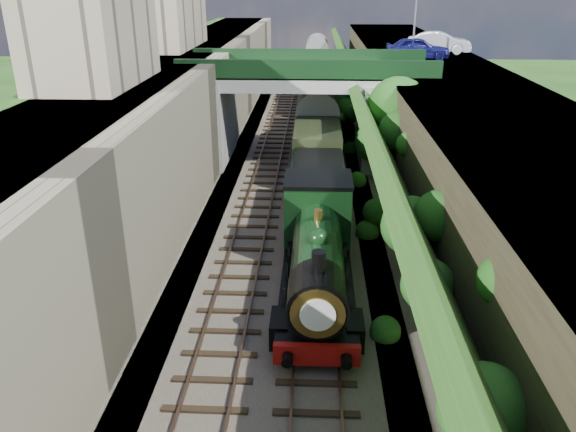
{
  "coord_description": "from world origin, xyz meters",
  "views": [
    {
      "loc": [
        0.99,
        -13.13,
        11.62
      ],
      "look_at": [
        0.0,
        7.7,
        2.83
      ],
      "focal_mm": 35.0,
      "sensor_mm": 36.0,
      "label": 1
    }
  ],
  "objects": [
    {
      "name": "ground",
      "position": [
        0.0,
        0.0,
        0.0
      ],
      "size": [
        160.0,
        160.0,
        0.0
      ],
      "primitive_type": "plane",
      "color": "#1E4714",
      "rests_on": "ground"
    },
    {
      "name": "track_right",
      "position": [
        1.2,
        20.0,
        0.25
      ],
      "size": [
        2.5,
        90.0,
        0.2
      ],
      "color": "black",
      "rests_on": "trackbed"
    },
    {
      "name": "coach_rear",
      "position": [
        1.2,
        63.69,
        2.05
      ],
      "size": [
        2.9,
        18.0,
        3.7
      ],
      "color": "black",
      "rests_on": "trackbed"
    },
    {
      "name": "car_blue",
      "position": [
        8.42,
        29.65,
        7.04
      ],
      "size": [
        4.67,
        1.97,
        1.58
      ],
      "primitive_type": "imported",
      "rotation": [
        0.0,
        0.0,
        1.55
      ],
      "color": "navy",
      "rests_on": "street_plateau_right"
    },
    {
      "name": "street_plateau_right",
      "position": [
        9.5,
        20.0,
        3.12
      ],
      "size": [
        8.0,
        90.0,
        6.25
      ],
      "primitive_type": "cube",
      "color": "#262628",
      "rests_on": "ground"
    },
    {
      "name": "retaining_wall",
      "position": [
        -5.5,
        20.0,
        3.5
      ],
      "size": [
        1.0,
        90.0,
        7.0
      ],
      "primitive_type": "cube",
      "color": "#756B56",
      "rests_on": "ground"
    },
    {
      "name": "trackbed",
      "position": [
        0.0,
        20.0,
        0.1
      ],
      "size": [
        10.0,
        90.0,
        0.2
      ],
      "primitive_type": "cube",
      "color": "#473F38",
      "rests_on": "ground"
    },
    {
      "name": "tender",
      "position": [
        1.2,
        13.49,
        1.62
      ],
      "size": [
        2.7,
        6.0,
        3.05
      ],
      "color": "black",
      "rests_on": "trackbed"
    },
    {
      "name": "tree",
      "position": [
        5.91,
        19.59,
        4.65
      ],
      "size": [
        3.6,
        3.8,
        6.6
      ],
      "color": "black",
      "rests_on": "ground"
    },
    {
      "name": "coach_middle",
      "position": [
        1.2,
        44.89,
        2.05
      ],
      "size": [
        2.9,
        18.0,
        3.7
      ],
      "color": "black",
      "rests_on": "trackbed"
    },
    {
      "name": "lamppost",
      "position": [
        8.1,
        29.66,
        9.57
      ],
      "size": [
        0.87,
        0.15,
        6.0
      ],
      "color": "gray",
      "rests_on": "street_plateau_right"
    },
    {
      "name": "track_left",
      "position": [
        -2.0,
        20.0,
        0.25
      ],
      "size": [
        2.5,
        90.0,
        0.2
      ],
      "color": "black",
      "rests_on": "trackbed"
    },
    {
      "name": "locomotive",
      "position": [
        1.2,
        6.13,
        1.89
      ],
      "size": [
        3.1,
        10.22,
        3.83
      ],
      "color": "black",
      "rests_on": "trackbed"
    },
    {
      "name": "building_far",
      "position": [
        -10.5,
        30.0,
        10.0
      ],
      "size": [
        5.0,
        10.0,
        6.0
      ],
      "primitive_type": "cube",
      "color": "gray",
      "rests_on": "street_plateau_left"
    },
    {
      "name": "street_plateau_left",
      "position": [
        -9.0,
        20.0,
        3.5
      ],
      "size": [
        6.0,
        90.0,
        7.0
      ],
      "primitive_type": "cube",
      "color": "#262628",
      "rests_on": "ground"
    },
    {
      "name": "embankment_slope",
      "position": [
        5.02,
        18.73,
        2.8
      ],
      "size": [
        4.89,
        90.0,
        6.55
      ],
      "color": "#1E4714",
      "rests_on": "ground"
    },
    {
      "name": "road_bridge",
      "position": [
        0.94,
        24.0,
        4.08
      ],
      "size": [
        16.0,
        6.4,
        7.25
      ],
      "color": "gray",
      "rests_on": "ground"
    },
    {
      "name": "car_silver",
      "position": [
        10.76,
        33.57,
        7.07
      ],
      "size": [
        5.2,
        2.74,
        1.63
      ],
      "primitive_type": "imported",
      "rotation": [
        0.0,
        0.0,
        1.36
      ],
      "color": "silver",
      "rests_on": "street_plateau_right"
    },
    {
      "name": "building_near",
      "position": [
        -9.5,
        14.0,
        9.0
      ],
      "size": [
        4.0,
        8.0,
        4.0
      ],
      "primitive_type": "cube",
      "color": "gray",
      "rests_on": "street_plateau_left"
    },
    {
      "name": "coach_front",
      "position": [
        1.2,
        26.09,
        2.05
      ],
      "size": [
        2.9,
        18.0,
        3.7
      ],
      "color": "black",
      "rests_on": "trackbed"
    }
  ]
}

